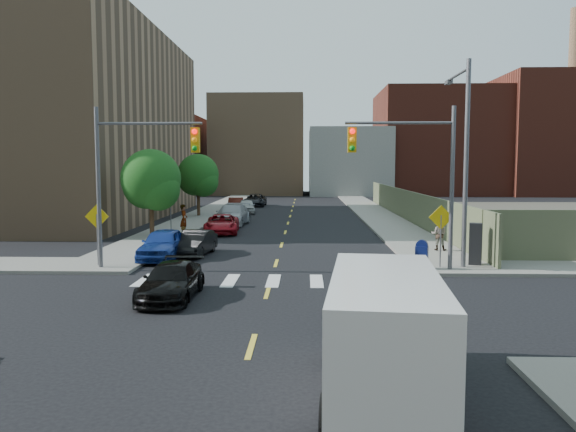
# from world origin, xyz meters

# --- Properties ---
(ground) EXTENTS (160.00, 160.00, 0.00)m
(ground) POSITION_xyz_m (0.00, 0.00, 0.00)
(ground) COLOR black
(ground) RESTS_ON ground
(sidewalk_nw) EXTENTS (3.50, 73.00, 0.15)m
(sidewalk_nw) POSITION_xyz_m (-7.75, 41.50, 0.07)
(sidewalk_nw) COLOR gray
(sidewalk_nw) RESTS_ON ground
(sidewalk_ne) EXTENTS (3.50, 73.00, 0.15)m
(sidewalk_ne) POSITION_xyz_m (7.75, 41.50, 0.07)
(sidewalk_ne) COLOR gray
(sidewalk_ne) RESTS_ON ground
(fence_north) EXTENTS (0.12, 44.00, 2.50)m
(fence_north) POSITION_xyz_m (9.60, 28.00, 1.25)
(fence_north) COLOR #636547
(fence_north) RESTS_ON ground
(building_nw) EXTENTS (22.00, 30.00, 16.00)m
(building_nw) POSITION_xyz_m (-22.00, 30.00, 8.00)
(building_nw) COLOR #8C6B4C
(building_nw) RESTS_ON ground
(bg_bldg_west) EXTENTS (14.00, 18.00, 12.00)m
(bg_bldg_west) POSITION_xyz_m (-22.00, 70.00, 6.00)
(bg_bldg_west) COLOR #592319
(bg_bldg_west) RESTS_ON ground
(bg_bldg_midwest) EXTENTS (14.00, 16.00, 15.00)m
(bg_bldg_midwest) POSITION_xyz_m (-6.00, 72.00, 7.50)
(bg_bldg_midwest) COLOR #8C6B4C
(bg_bldg_midwest) RESTS_ON ground
(bg_bldg_center) EXTENTS (12.00, 16.00, 10.00)m
(bg_bldg_center) POSITION_xyz_m (8.00, 70.00, 5.00)
(bg_bldg_center) COLOR gray
(bg_bldg_center) RESTS_ON ground
(bg_bldg_east) EXTENTS (18.00, 18.00, 16.00)m
(bg_bldg_east) POSITION_xyz_m (22.00, 72.00, 8.00)
(bg_bldg_east) COLOR #592319
(bg_bldg_east) RESTS_ON ground
(bg_bldg_fareast) EXTENTS (14.00, 16.00, 18.00)m
(bg_bldg_fareast) POSITION_xyz_m (38.00, 70.00, 9.00)
(bg_bldg_fareast) COLOR #592319
(bg_bldg_fareast) RESTS_ON ground
(smokestack) EXTENTS (1.80, 1.80, 28.00)m
(smokestack) POSITION_xyz_m (42.00, 70.00, 14.00)
(smokestack) COLOR #8C6B4C
(smokestack) RESTS_ON ground
(signal_nw) EXTENTS (4.59, 0.30, 7.00)m
(signal_nw) POSITION_xyz_m (-5.98, 6.00, 4.53)
(signal_nw) COLOR #59595E
(signal_nw) RESTS_ON ground
(signal_ne) EXTENTS (4.59, 0.30, 7.00)m
(signal_ne) POSITION_xyz_m (5.98, 6.00, 4.53)
(signal_ne) COLOR #59595E
(signal_ne) RESTS_ON ground
(streetlight_ne) EXTENTS (0.25, 3.70, 9.00)m
(streetlight_ne) POSITION_xyz_m (8.20, 6.90, 5.22)
(streetlight_ne) COLOR #59595E
(streetlight_ne) RESTS_ON ground
(warn_sign_nw) EXTENTS (1.06, 0.06, 2.83)m
(warn_sign_nw) POSITION_xyz_m (-7.80, 6.50, 1.99)
(warn_sign_nw) COLOR #59595E
(warn_sign_nw) RESTS_ON ground
(warn_sign_ne) EXTENTS (1.06, 0.06, 2.83)m
(warn_sign_ne) POSITION_xyz_m (7.20, 6.50, 1.99)
(warn_sign_ne) COLOR #59595E
(warn_sign_ne) RESTS_ON ground
(warn_sign_midwest) EXTENTS (1.06, 0.06, 2.83)m
(warn_sign_midwest) POSITION_xyz_m (-7.80, 20.00, 1.99)
(warn_sign_midwest) COLOR #59595E
(warn_sign_midwest) RESTS_ON ground
(tree_west_near) EXTENTS (3.66, 3.64, 5.52)m
(tree_west_near) POSITION_xyz_m (-8.00, 16.05, 3.48)
(tree_west_near) COLOR #332114
(tree_west_near) RESTS_ON ground
(tree_west_far) EXTENTS (3.66, 3.64, 5.52)m
(tree_west_far) POSITION_xyz_m (-8.00, 31.05, 3.48)
(tree_west_far) COLOR #332114
(tree_west_far) RESTS_ON ground
(parked_car_blue) EXTENTS (1.80, 4.40, 1.49)m
(parked_car_blue) POSITION_xyz_m (-5.50, 8.85, 0.75)
(parked_car_blue) COLOR navy
(parked_car_blue) RESTS_ON ground
(parked_car_black) EXTENTS (1.70, 3.90, 1.25)m
(parked_car_black) POSITION_xyz_m (-4.20, 10.19, 0.62)
(parked_car_black) COLOR black
(parked_car_black) RESTS_ON ground
(parked_car_red) EXTENTS (2.51, 4.79, 1.29)m
(parked_car_red) POSITION_xyz_m (-4.20, 19.21, 0.64)
(parked_car_red) COLOR maroon
(parked_car_red) RESTS_ON ground
(parked_car_silver) EXTENTS (2.60, 5.60, 1.58)m
(parked_car_silver) POSITION_xyz_m (-4.20, 24.41, 0.79)
(parked_car_silver) COLOR #9A9CA1
(parked_car_silver) RESTS_ON ground
(parked_car_white) EXTENTS (1.98, 4.06, 1.34)m
(parked_car_white) POSITION_xyz_m (-4.20, 34.95, 0.67)
(parked_car_white) COLOR #B6B6B6
(parked_car_white) RESTS_ON ground
(parked_car_maroon) EXTENTS (1.75, 4.19, 1.35)m
(parked_car_maroon) POSITION_xyz_m (-5.50, 37.13, 0.67)
(parked_car_maroon) COLOR #3F140C
(parked_car_maroon) RESTS_ON ground
(parked_car_grey) EXTENTS (2.31, 4.91, 1.36)m
(parked_car_grey) POSITION_xyz_m (-4.20, 44.05, 0.68)
(parked_car_grey) COLOR black
(parked_car_grey) RESTS_ON ground
(black_sedan) EXTENTS (1.76, 4.21, 1.21)m
(black_sedan) POSITION_xyz_m (-3.20, 0.97, 0.61)
(black_sedan) COLOR black
(black_sedan) RESTS_ON ground
(cargo_van) EXTENTS (2.68, 5.56, 2.46)m
(cargo_van) POSITION_xyz_m (2.92, -6.90, 1.29)
(cargo_van) COLOR silver
(cargo_van) RESTS_ON ground
(mailbox) EXTENTS (0.61, 0.54, 1.24)m
(mailbox) POSITION_xyz_m (6.30, 6.00, 0.75)
(mailbox) COLOR #0D1850
(mailbox) RESTS_ON sidewalk_ne
(payphone) EXTENTS (0.65, 0.58, 1.85)m
(payphone) POSITION_xyz_m (8.89, 7.12, 1.07)
(payphone) COLOR black
(payphone) RESTS_ON sidewalk_ne
(pedestrian_west) EXTENTS (0.51, 0.73, 1.92)m
(pedestrian_west) POSITION_xyz_m (-6.34, 17.42, 1.11)
(pedestrian_west) COLOR gray
(pedestrian_west) RESTS_ON sidewalk_nw
(pedestrian_east) EXTENTS (0.98, 0.87, 1.66)m
(pedestrian_east) POSITION_xyz_m (8.27, 11.29, 0.98)
(pedestrian_east) COLOR gray
(pedestrian_east) RESTS_ON sidewalk_ne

